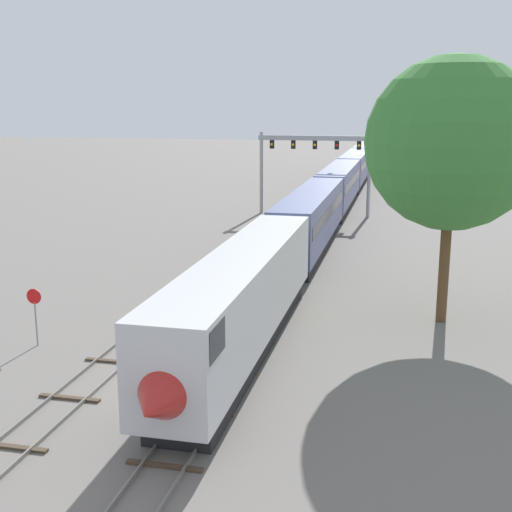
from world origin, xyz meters
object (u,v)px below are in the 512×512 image
Objects in this scene: stop_sign at (35,309)px; trackside_tree_left at (452,144)px; passenger_train at (340,186)px; signal_gantry at (315,155)px.

trackside_tree_left reaches higher than stop_sign.
passenger_train is 48.53m from stop_sign.
signal_gantry is 36.23m from trackside_tree_left.
passenger_train is 6.70m from signal_gantry.
stop_sign is (-10.00, -47.48, -0.74)m from passenger_train.
signal_gantry is at bearing 108.92° from trackside_tree_left.
stop_sign is 0.20× the size of trackside_tree_left.
passenger_train is 40.91m from trackside_tree_left.
signal_gantry is 43.37m from stop_sign.
signal_gantry reaches higher than passenger_train.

